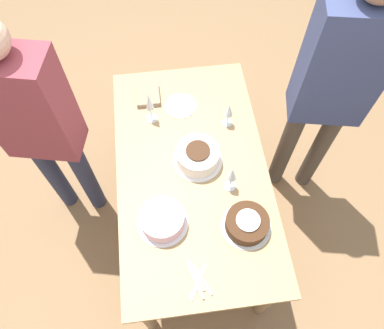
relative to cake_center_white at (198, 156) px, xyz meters
The scene contains 13 objects.
ground_plane 0.79m from the cake_center_white, 141.37° to the left, with size 12.00×12.00×0.00m, color #8E6B47.
dining_table 0.18m from the cake_center_white, 141.37° to the left, with size 1.53×0.85×0.74m.
cake_center_white is the anchor object (origin of this frame).
cake_front_chocolate 0.47m from the cake_center_white, 155.14° to the right, with size 0.26×0.26×0.09m.
cake_back_decorated 0.42m from the cake_center_white, 146.45° to the left, with size 0.27×0.27×0.09m.
wine_glass_near 0.42m from the cake_center_white, 35.76° to the left, with size 0.07×0.07×0.22m.
wine_glass_far 0.33m from the cake_center_white, 41.88° to the right, with size 0.06×0.06×0.18m.
wine_glass_extra 0.25m from the cake_center_white, 140.24° to the right, with size 0.07×0.07×0.19m.
dessert_plate_right 0.41m from the cake_center_white, ahead, with size 0.20×0.20×0.01m.
fork_pile 0.67m from the cake_center_white, behind, with size 0.20×0.11×0.01m.
napkin_stack 0.56m from the cake_center_white, 26.28° to the left, with size 0.17×0.14×0.03m.
person_cutting 0.82m from the cake_center_white, 76.72° to the right, with size 0.30×0.44×1.78m.
person_watching 0.87m from the cake_center_white, 77.11° to the left, with size 0.30×0.44×1.64m.
Camera 1 is at (-1.01, 0.13, 2.59)m, focal length 35.00 mm.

